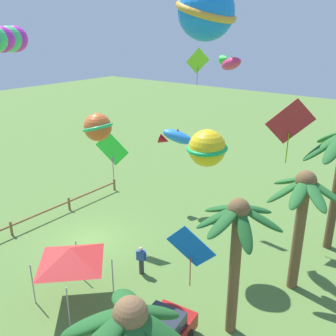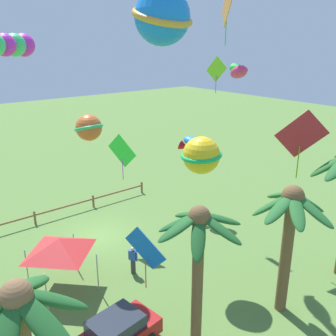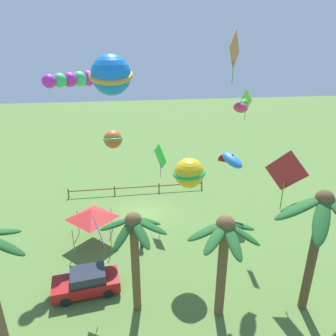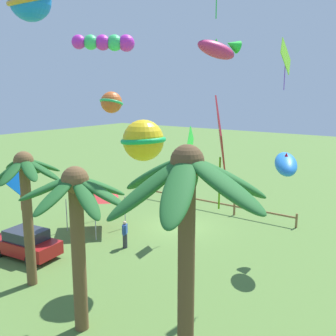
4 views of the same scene
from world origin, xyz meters
name	(u,v)px [view 2 (image 2 of 4)]	position (x,y,z in m)	size (l,w,h in m)	color
ground_plane	(99,237)	(0.00, 0.00, 0.00)	(120.00, 120.00, 0.00)	#567A38
palm_tree_0	(22,334)	(7.96, 11.20, 4.98)	(4.04, 3.89, 6.55)	brown
palm_tree_1	(198,244)	(1.08, 10.31, 4.61)	(3.55, 3.46, 6.20)	brown
palm_tree_3	(290,220)	(-3.39, 11.33, 4.61)	(3.93, 3.82, 6.20)	brown
rail_fence	(65,207)	(0.32, -4.31, 0.61)	(13.47, 0.12, 0.95)	brown
parked_car_0	(114,336)	(4.01, 8.66, 0.75)	(4.08, 2.18, 1.51)	#A51919
spectator_0	(133,260)	(0.46, 4.67, 0.81)	(0.38, 0.50, 1.59)	#38383D
festival_tent	(59,245)	(3.95, 3.53, 2.47)	(2.86, 2.86, 2.85)	#9E9EA3
kite_diamond_0	(301,135)	(-7.66, 8.77, 7.21)	(1.37, 2.43, 3.81)	#B5252E
kite_ball_1	(89,128)	(2.06, 3.80, 8.11)	(1.42, 1.41, 1.22)	#D45F27
kite_fish_2	(196,144)	(-7.25, 1.09, 5.15)	(1.97, 2.65, 1.42)	#297FE7
kite_diamond_3	(227,5)	(-5.37, 5.18, 13.64)	(1.30, 1.85, 3.11)	orange
kite_tube_4	(7,45)	(4.58, 1.58, 11.76)	(3.24, 2.94, 1.07)	#D12AC3
kite_ball_5	(201,155)	(-2.55, 6.57, 6.55)	(2.32, 2.31, 1.88)	yellow
kite_ball_6	(162,17)	(1.75, 9.00, 12.66)	(2.07, 2.05, 1.84)	#187AE5
kite_diamond_7	(216,70)	(-7.48, 2.58, 10.23)	(0.29, 1.64, 2.28)	#7DD926
kite_fish_8	(238,71)	(-5.85, 5.77, 10.41)	(1.66, 2.00, 1.06)	#D22D66
kite_diamond_9	(122,151)	(-1.44, 0.90, 5.66)	(0.78, 1.92, 2.86)	#2DEE37
kite_diamond_10	(145,249)	(2.93, 9.43, 4.65)	(0.55, 1.87, 2.66)	blue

